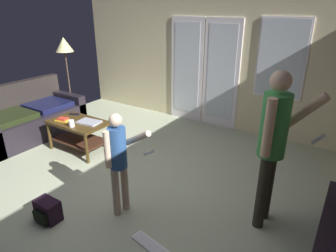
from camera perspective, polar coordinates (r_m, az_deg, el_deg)
The scene contains 13 objects.
ground_plane at distance 4.08m, azimuth -9.47°, elevation -11.05°, with size 5.96×5.38×0.02m, color #A8B091.
wall_back_with_doors at distance 5.70m, azimuth 8.48°, elevation 12.56°, with size 5.96×0.09×2.59m.
leather_couch at distance 5.85m, azimuth -25.33°, elevation 1.20°, with size 0.91×1.81×0.93m.
coffee_table at distance 4.95m, azimuth -16.87°, elevation -0.60°, with size 0.94×0.57×0.50m.
person_adult at distance 3.07m, azimuth 19.76°, elevation -2.35°, with size 0.57×0.45×1.68m.
person_child at distance 3.20m, azimuth -9.51°, elevation -5.78°, with size 0.53×0.32×1.20m.
floor_lamp at distance 6.52m, azimuth -19.42°, elevation 14.00°, with size 0.36×0.36×1.62m.
backpack at distance 3.63m, azimuth -22.30°, elevation -14.93°, with size 0.28×0.21×0.25m.
loose_keyboard at distance 3.16m, azimuth -3.43°, elevation -21.97°, with size 0.46×0.21×0.02m.
laptop_closed at distance 4.80m, azimuth -15.05°, elevation 0.76°, with size 0.35×0.24×0.02m, color #ACAFBD.
cup_near_edge at distance 4.71m, azimuth -18.17°, elevation 0.49°, with size 0.08×0.08×0.10m, color white.
tv_remote_black at distance 5.21m, azimuth -17.66°, elevation 2.20°, with size 0.17×0.05×0.02m, color black.
book_stack at distance 4.99m, azimuth -19.72°, elevation 1.18°, with size 0.24×0.17×0.05m.
Camera 1 is at (2.39, -2.44, 2.22)m, focal length 31.49 mm.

